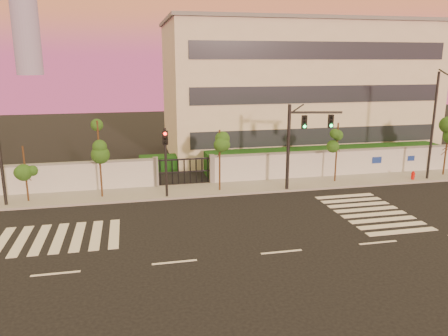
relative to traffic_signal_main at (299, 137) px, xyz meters
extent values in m
plane|color=black|center=(-4.45, -9.29, -3.74)|extent=(120.00, 120.00, 0.00)
cube|color=gray|center=(-4.45, 1.21, -3.66)|extent=(60.00, 3.00, 0.15)
cube|color=#B9BCC1|center=(10.05, 2.71, -2.74)|extent=(31.00, 0.30, 2.00)
cube|color=slate|center=(10.05, 2.71, -1.68)|extent=(31.00, 0.36, 0.12)
cube|color=slate|center=(-9.45, 2.71, -2.64)|extent=(0.35, 0.35, 2.20)
cube|color=slate|center=(-5.45, 2.71, -2.64)|extent=(0.35, 0.35, 2.20)
cube|color=#103510|center=(4.55, 5.21, -2.84)|extent=(20.00, 2.00, 1.80)
cube|color=#103510|center=(-7.45, 7.71, -3.14)|extent=(6.00, 1.50, 1.20)
cube|color=beige|center=(4.55, 12.71, 2.26)|extent=(24.00, 12.00, 12.00)
cube|color=#262D38|center=(4.55, 6.69, -1.24)|extent=(22.00, 0.08, 1.40)
cube|color=#262D38|center=(4.55, 6.69, 2.26)|extent=(22.00, 0.08, 1.40)
cube|color=#262D38|center=(4.55, 6.69, 5.76)|extent=(22.00, 0.08, 1.40)
cube|color=slate|center=(4.55, 12.71, 8.36)|extent=(24.40, 12.40, 0.30)
cube|color=silver|center=(-17.55, -5.29, -3.73)|extent=(0.50, 4.00, 0.02)
cube|color=silver|center=(-16.65, -5.29, -3.73)|extent=(0.50, 4.00, 0.02)
cube|color=silver|center=(-15.75, -5.29, -3.73)|extent=(0.50, 4.00, 0.02)
cube|color=silver|center=(-14.85, -5.29, -3.73)|extent=(0.50, 4.00, 0.02)
cube|color=silver|center=(-13.95, -5.29, -3.73)|extent=(0.50, 4.00, 0.02)
cube|color=silver|center=(-13.05, -5.29, -3.73)|extent=(0.50, 4.00, 0.02)
cube|color=silver|center=(-12.15, -5.29, -3.73)|extent=(0.50, 4.00, 0.02)
cube|color=silver|center=(2.55, -8.29, -3.73)|extent=(4.00, 0.50, 0.02)
cube|color=silver|center=(2.55, -7.39, -3.73)|extent=(4.00, 0.50, 0.02)
cube|color=silver|center=(2.55, -6.49, -3.73)|extent=(4.00, 0.50, 0.02)
cube|color=silver|center=(2.55, -5.59, -3.73)|extent=(4.00, 0.50, 0.02)
cube|color=silver|center=(2.55, -4.69, -3.73)|extent=(4.00, 0.50, 0.02)
cube|color=silver|center=(2.55, -3.79, -3.73)|extent=(4.00, 0.50, 0.02)
cube|color=silver|center=(2.55, -2.89, -3.73)|extent=(4.00, 0.50, 0.02)
cube|color=silver|center=(2.55, -1.99, -3.73)|extent=(4.00, 0.50, 0.02)
cube|color=silver|center=(-14.45, -9.29, -3.73)|extent=(2.00, 0.15, 0.01)
cube|color=silver|center=(-9.45, -9.29, -3.73)|extent=(2.00, 0.15, 0.01)
cube|color=silver|center=(-4.45, -9.29, -3.73)|extent=(2.00, 0.15, 0.01)
cube|color=silver|center=(0.55, -9.29, -3.73)|extent=(2.00, 0.15, 0.01)
cylinder|color=#382314|center=(-17.52, 0.99, -1.92)|extent=(0.11, 0.11, 3.65)
sphere|color=#1E4714|center=(-17.52, 0.99, -0.82)|extent=(0.98, 0.98, 0.98)
sphere|color=#1E4714|center=(-17.21, 1.17, -1.37)|extent=(0.75, 0.75, 0.75)
sphere|color=#1E4714|center=(-17.79, 0.85, -1.19)|extent=(0.72, 0.72, 0.72)
cylinder|color=#382314|center=(-13.04, 0.93, -1.20)|extent=(0.12, 0.12, 5.08)
sphere|color=#1E4714|center=(-13.04, 0.93, 0.32)|extent=(1.10, 1.10, 1.10)
sphere|color=#1E4714|center=(-12.69, 1.13, -0.44)|extent=(0.84, 0.84, 0.84)
sphere|color=#1E4714|center=(-13.34, 0.78, -0.18)|extent=(0.80, 0.80, 0.80)
cylinder|color=#382314|center=(-5.30, 0.75, -1.61)|extent=(0.12, 0.12, 4.26)
sphere|color=#1E4714|center=(-5.30, 0.75, -0.33)|extent=(1.10, 1.10, 1.10)
sphere|color=#1E4714|center=(-4.95, 0.94, -0.97)|extent=(0.84, 0.84, 0.84)
sphere|color=#1E4714|center=(-5.60, 0.60, -0.75)|extent=(0.80, 0.80, 0.80)
cylinder|color=#382314|center=(3.38, 1.15, -1.53)|extent=(0.12, 0.12, 4.42)
sphere|color=#1E4714|center=(3.38, 1.15, -0.21)|extent=(1.06, 1.06, 1.06)
sphere|color=#1E4714|center=(3.72, 1.34, -0.87)|extent=(0.81, 0.81, 0.81)
sphere|color=#1E4714|center=(3.10, 1.01, -0.65)|extent=(0.77, 0.77, 0.77)
cylinder|color=#382314|center=(12.42, 1.08, -1.32)|extent=(0.13, 0.13, 4.84)
sphere|color=#1E4714|center=(12.10, 0.92, -0.35)|extent=(0.86, 0.86, 0.86)
cylinder|color=black|center=(-0.75, 0.01, -0.78)|extent=(0.23, 0.23, 5.92)
cylinder|color=black|center=(1.07, 0.01, 1.60)|extent=(3.58, 0.90, 0.15)
cube|color=black|center=(0.30, -0.04, 0.98)|extent=(0.33, 0.17, 0.86)
sphere|color=#0CF259|center=(0.30, -0.15, 0.72)|extent=(0.19, 0.19, 0.19)
cube|color=black|center=(2.21, -0.04, 0.98)|extent=(0.33, 0.17, 0.86)
sphere|color=#0CF259|center=(2.21, -0.15, 0.72)|extent=(0.19, 0.19, 0.19)
cylinder|color=black|center=(-8.94, 0.09, -1.44)|extent=(0.16, 0.16, 4.60)
cube|color=black|center=(-8.94, 0.04, 0.25)|extent=(0.36, 0.18, 0.92)
sphere|color=red|center=(-8.94, -0.07, 0.54)|extent=(0.20, 0.20, 0.20)
cylinder|color=black|center=(10.45, 0.34, 0.24)|extent=(0.18, 0.18, 7.96)
cylinder|color=black|center=(10.45, -0.56, 4.02)|extent=(0.10, 1.90, 0.77)
cylinder|color=red|center=(9.23, 0.32, -3.48)|extent=(0.23, 0.23, 0.52)
cylinder|color=red|center=(9.23, 0.32, -3.17)|extent=(0.29, 0.29, 0.10)
sphere|color=red|center=(9.23, 0.32, -3.05)|extent=(0.19, 0.19, 0.19)
cylinder|color=red|center=(9.23, 0.32, -3.38)|extent=(0.30, 0.13, 0.10)
camera|label=1|loc=(-11.13, -27.13, 4.96)|focal=35.00mm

